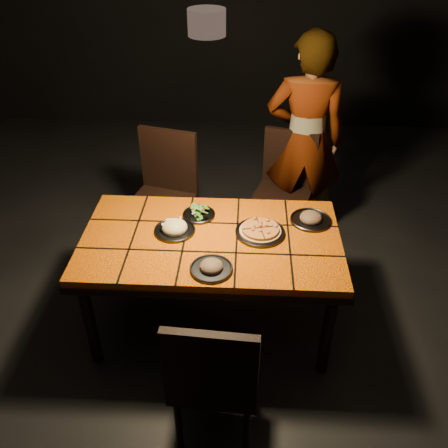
{
  "coord_description": "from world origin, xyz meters",
  "views": [
    {
      "loc": [
        0.2,
        -2.33,
        2.51
      ],
      "look_at": [
        0.08,
        0.04,
        0.82
      ],
      "focal_mm": 38.0,
      "sensor_mm": 36.0,
      "label": 1
    }
  ],
  "objects_px": {
    "dining_table": "(211,247)",
    "plate_pizza": "(260,231)",
    "chair_far_right": "(285,182)",
    "chair_near": "(214,375)",
    "diner": "(305,141)",
    "plate_pasta": "(175,228)",
    "chair_far_left": "(165,188)"
  },
  "relations": [
    {
      "from": "chair_near",
      "to": "chair_far_right",
      "type": "xyz_separation_m",
      "value": [
        0.45,
        1.9,
        -0.0
      ]
    },
    {
      "from": "dining_table",
      "to": "plate_pizza",
      "type": "height_order",
      "value": "plate_pizza"
    },
    {
      "from": "chair_near",
      "to": "diner",
      "type": "xyz_separation_m",
      "value": [
        0.59,
        2.03,
        0.31
      ]
    },
    {
      "from": "chair_near",
      "to": "diner",
      "type": "height_order",
      "value": "diner"
    },
    {
      "from": "chair_near",
      "to": "chair_far_left",
      "type": "height_order",
      "value": "chair_far_left"
    },
    {
      "from": "chair_far_left",
      "to": "plate_pasta",
      "type": "xyz_separation_m",
      "value": [
        0.2,
        -0.79,
        0.18
      ]
    },
    {
      "from": "plate_pizza",
      "to": "plate_pasta",
      "type": "relative_size",
      "value": 1.2
    },
    {
      "from": "chair_far_left",
      "to": "diner",
      "type": "distance_m",
      "value": 1.18
    },
    {
      "from": "chair_near",
      "to": "chair_far_left",
      "type": "xyz_separation_m",
      "value": [
        -0.51,
        1.7,
        0.04
      ]
    },
    {
      "from": "dining_table",
      "to": "chair_far_right",
      "type": "bearing_deg",
      "value": 63.05
    },
    {
      "from": "chair_far_right",
      "to": "diner",
      "type": "distance_m",
      "value": 0.37
    },
    {
      "from": "diner",
      "to": "plate_pizza",
      "type": "xyz_separation_m",
      "value": [
        -0.36,
        -1.11,
        -0.1
      ]
    },
    {
      "from": "dining_table",
      "to": "chair_far_left",
      "type": "height_order",
      "value": "chair_far_left"
    },
    {
      "from": "dining_table",
      "to": "chair_far_right",
      "type": "height_order",
      "value": "chair_far_right"
    },
    {
      "from": "chair_near",
      "to": "plate_pasta",
      "type": "height_order",
      "value": "chair_near"
    },
    {
      "from": "chair_far_left",
      "to": "chair_far_right",
      "type": "xyz_separation_m",
      "value": [
        0.96,
        0.2,
        -0.04
      ]
    },
    {
      "from": "diner",
      "to": "plate_pasta",
      "type": "height_order",
      "value": "diner"
    },
    {
      "from": "chair_far_right",
      "to": "plate_pizza",
      "type": "relative_size",
      "value": 3.1
    },
    {
      "from": "chair_far_right",
      "to": "plate_pasta",
      "type": "relative_size",
      "value": 3.72
    },
    {
      "from": "dining_table",
      "to": "plate_pizza",
      "type": "distance_m",
      "value": 0.32
    },
    {
      "from": "diner",
      "to": "plate_pasta",
      "type": "distance_m",
      "value": 1.43
    },
    {
      "from": "dining_table",
      "to": "chair_far_right",
      "type": "relative_size",
      "value": 1.68
    },
    {
      "from": "chair_near",
      "to": "plate_pizza",
      "type": "height_order",
      "value": "chair_near"
    },
    {
      "from": "chair_far_left",
      "to": "plate_pasta",
      "type": "bearing_deg",
      "value": -60.96
    },
    {
      "from": "dining_table",
      "to": "plate_pizza",
      "type": "xyz_separation_m",
      "value": [
        0.3,
        0.05,
        0.1
      ]
    },
    {
      "from": "chair_far_right",
      "to": "diner",
      "type": "relative_size",
      "value": 0.56
    },
    {
      "from": "chair_far_left",
      "to": "plate_pizza",
      "type": "relative_size",
      "value": 3.31
    },
    {
      "from": "chair_near",
      "to": "diner",
      "type": "bearing_deg",
      "value": -102.54
    },
    {
      "from": "dining_table",
      "to": "plate_pizza",
      "type": "bearing_deg",
      "value": 9.93
    },
    {
      "from": "chair_near",
      "to": "chair_far_right",
      "type": "relative_size",
      "value": 1.0
    },
    {
      "from": "dining_table",
      "to": "chair_near",
      "type": "xyz_separation_m",
      "value": [
        0.08,
        -0.87,
        -0.12
      ]
    },
    {
      "from": "plate_pizza",
      "to": "chair_far_right",
      "type": "bearing_deg",
      "value": 77.27
    }
  ]
}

